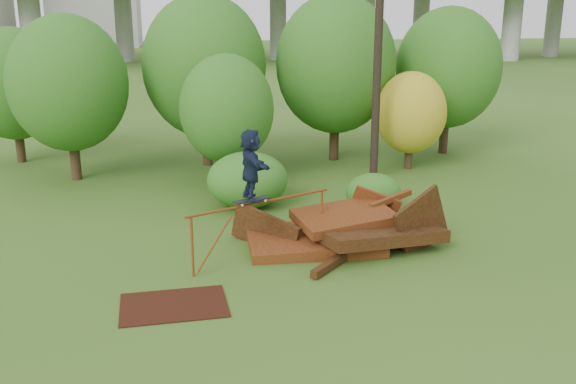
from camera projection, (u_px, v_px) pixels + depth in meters
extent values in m
plane|color=#2D5116|center=(340.00, 286.00, 13.88)|extent=(240.00, 240.00, 0.00)
cube|color=#42150B|center=(315.00, 241.00, 16.11)|extent=(3.39, 2.16, 0.55)
cube|color=black|center=(376.00, 232.00, 16.00)|extent=(3.44, 2.60, 0.60)
cube|color=#42150B|center=(344.00, 217.00, 16.28)|extent=(2.68, 2.04, 0.50)
cube|color=black|center=(421.00, 224.00, 15.93)|extent=(1.78, 0.94, 1.87)
cube|color=#42150B|center=(372.00, 211.00, 17.25)|extent=(1.41, 0.88, 1.50)
cube|color=black|center=(265.00, 232.00, 16.24)|extent=(1.63, 1.50, 1.34)
cube|color=black|center=(338.00, 260.00, 15.03)|extent=(1.64, 1.72, 0.18)
cube|color=#42150B|center=(391.00, 199.00, 16.92)|extent=(1.33, 0.71, 0.34)
cylinder|color=brown|center=(192.00, 247.00, 14.20)|extent=(0.06, 0.06, 1.41)
cylinder|color=brown|center=(322.00, 217.00, 16.25)|extent=(0.06, 0.06, 1.41)
cylinder|color=brown|center=(261.00, 202.00, 15.03)|extent=(3.59, 1.78, 0.06)
cube|color=black|center=(252.00, 200.00, 14.86)|extent=(0.90, 0.60, 0.03)
cylinder|color=beige|center=(242.00, 205.00, 14.62)|extent=(0.07, 0.05, 0.06)
cylinder|color=beige|center=(238.00, 203.00, 14.77)|extent=(0.07, 0.05, 0.06)
cylinder|color=beige|center=(265.00, 200.00, 14.97)|extent=(0.07, 0.05, 0.06)
cylinder|color=beige|center=(261.00, 198.00, 15.12)|extent=(0.07, 0.05, 0.06)
imported|color=#172039|center=(251.00, 165.00, 14.63)|extent=(0.71, 1.58, 1.65)
cube|color=black|center=(174.00, 305.00, 12.94)|extent=(2.20, 1.62, 0.03)
cylinder|color=black|center=(75.00, 154.00, 22.44)|extent=(0.36, 0.36, 1.86)
ellipsoid|color=#1B5616|center=(68.00, 83.00, 21.77)|extent=(4.04, 4.04, 4.64)
cylinder|color=black|center=(207.00, 139.00, 24.56)|extent=(0.37, 0.37, 2.03)
ellipsoid|color=#1B5616|center=(205.00, 66.00, 23.81)|extent=(4.61, 4.61, 5.30)
cylinder|color=black|center=(228.00, 165.00, 21.70)|extent=(0.32, 0.32, 1.44)
ellipsoid|color=#1B5616|center=(227.00, 109.00, 21.18)|extent=(3.14, 3.14, 3.62)
cylinder|color=black|center=(334.00, 135.00, 25.44)|extent=(0.37, 0.37, 2.03)
ellipsoid|color=#1B5616|center=(336.00, 64.00, 24.69)|extent=(4.64, 4.64, 5.33)
cylinder|color=black|center=(409.00, 154.00, 24.10)|extent=(0.30, 0.30, 1.14)
ellipsoid|color=#A58C19|center=(411.00, 113.00, 23.68)|extent=(2.64, 2.64, 3.03)
cylinder|color=black|center=(444.00, 130.00, 26.68)|extent=(0.37, 0.37, 1.93)
ellipsoid|color=#1B5616|center=(448.00, 68.00, 25.98)|extent=(4.24, 4.24, 4.87)
cylinder|color=black|center=(20.00, 141.00, 25.08)|extent=(0.34, 0.34, 1.67)
ellipsoid|color=#1B5616|center=(13.00, 84.00, 24.47)|extent=(3.73, 3.73, 4.28)
ellipsoid|color=#1B5616|center=(247.00, 180.00, 19.28)|extent=(2.45, 2.26, 1.69)
ellipsoid|color=#1B5616|center=(373.00, 193.00, 18.84)|extent=(1.65, 1.51, 1.17)
cylinder|color=black|center=(379.00, 35.00, 21.40)|extent=(0.28, 0.28, 9.92)
cylinder|color=gray|center=(31.00, 28.00, 66.75)|extent=(2.20, 2.20, 8.00)
cylinder|color=gray|center=(205.00, 28.00, 69.69)|extent=(2.20, 2.20, 8.00)
cylinder|color=gray|center=(365.00, 27.00, 72.63)|extent=(2.20, 2.20, 8.00)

